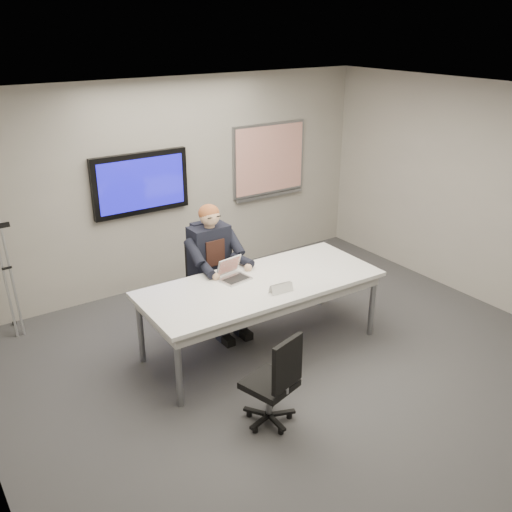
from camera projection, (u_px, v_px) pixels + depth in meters
floor at (311, 379)px, 5.94m from camera, size 6.00×6.00×0.02m
ceiling at (324, 103)px, 4.86m from camera, size 6.00×6.00×0.02m
wall_back at (174, 184)px, 7.69m from camera, size 6.00×0.02×2.80m
wall_right at (507, 202)px, 6.95m from camera, size 0.02×6.00×2.80m
conference_table at (261, 290)px, 6.23m from camera, size 2.68×1.16×0.82m
tv_display at (141, 183)px, 7.35m from camera, size 1.30×0.09×0.80m
whiteboard at (269, 160)px, 8.42m from camera, size 1.25×0.08×1.10m
office_chair_far at (208, 297)px, 7.01m from camera, size 0.48×0.48×0.98m
office_chair_near at (273, 396)px, 5.18m from camera, size 0.56×0.56×0.95m
seated_person at (219, 282)px, 6.69m from camera, size 0.47×0.80×1.51m
crutch at (8, 276)px, 6.58m from camera, size 0.20×0.71×1.50m
laptop at (233, 274)px, 6.26m from camera, size 0.35×0.34×0.22m
name_tent at (281, 288)px, 5.95m from camera, size 0.26×0.09×0.10m
pen at (275, 292)px, 5.95m from camera, size 0.01×0.12×0.01m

